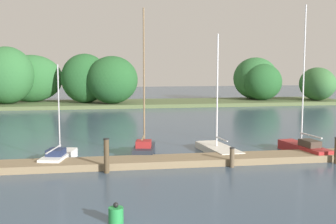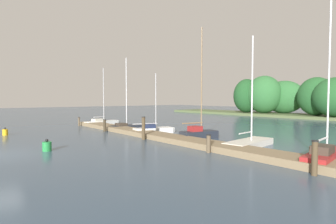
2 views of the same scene
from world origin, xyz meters
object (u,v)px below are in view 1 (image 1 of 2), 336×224
Objects in this scene: sailboat_2 at (59,156)px; mooring_piling_2 at (106,156)px; mooring_piling_3 at (232,157)px; sailboat_4 at (217,148)px; channel_buoy_0 at (116,215)px; sailboat_5 at (303,147)px; sailboat_3 at (144,148)px.

sailboat_2 is 3.08× the size of mooring_piling_2.
mooring_piling_2 reaches higher than mooring_piling_3.
sailboat_4 reaches higher than channel_buoy_0.
sailboat_2 reaches higher than channel_buoy_0.
sailboat_4 is at bearing 29.70° from mooring_piling_2.
sailboat_4 is (8.73, 0.99, -0.04)m from sailboat_2.
mooring_piling_3 is (6.13, 0.14, -0.32)m from mooring_piling_2.
sailboat_5 reaches higher than sailboat_4.
sailboat_5 is at bearing -76.80° from sailboat_2.
sailboat_5 is at bearing -85.58° from sailboat_3.
channel_buoy_0 is at bearing 179.08° from sailboat_3.
sailboat_2 is at bearing 105.25° from channel_buoy_0.
sailboat_2 is 3.58m from mooring_piling_2.
sailboat_2 is 0.61× the size of sailboat_5.
sailboat_3 is 1.20× the size of sailboat_4.
channel_buoy_0 is (0.13, -6.54, -0.56)m from mooring_piling_2.
mooring_piling_2 is 2.41× the size of channel_buoy_0.
mooring_piling_2 is 1.66× the size of mooring_piling_3.
mooring_piling_2 is 6.56m from channel_buoy_0.
sailboat_4 reaches higher than sailboat_2.
sailboat_5 reaches higher than sailboat_2.
sailboat_5 is at bearing 39.74° from channel_buoy_0.
mooring_piling_3 is 8.97m from channel_buoy_0.
sailboat_5 is 5.07× the size of mooring_piling_2.
mooring_piling_3 is (-4.93, -2.41, 0.10)m from sailboat_5.
mooring_piling_3 reaches higher than channel_buoy_0.
sailboat_3 is (4.52, 0.85, 0.14)m from sailboat_2.
mooring_piling_2 is (-11.06, -2.55, 0.43)m from sailboat_5.
sailboat_2 is 0.75× the size of sailboat_4.
mooring_piling_2 is 6.14m from mooring_piling_3.
sailboat_4 is at bearing 58.50° from channel_buoy_0.
mooring_piling_2 is (-2.15, -3.49, 0.37)m from sailboat_3.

